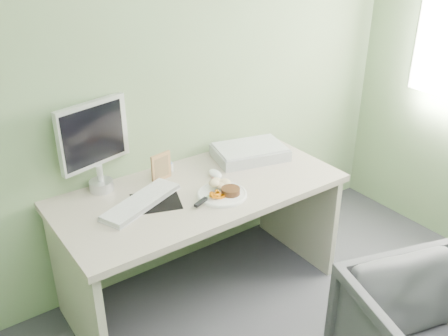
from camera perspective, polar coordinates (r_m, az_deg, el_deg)
wall_back at (r=2.84m, az=-7.23°, el=11.77°), size 3.50×0.00×3.50m
desk at (r=2.87m, az=-2.68°, el=-5.49°), size 1.60×0.75×0.73m
plate at (r=2.69m, az=-0.22°, el=-3.04°), size 0.27×0.27×0.01m
steak at (r=2.68m, az=0.76°, el=-2.64°), size 0.12×0.12×0.03m
potato_pile at (r=2.73m, az=-0.51°, el=-1.66°), size 0.13×0.09×0.07m
carrot_heap at (r=2.64m, az=-0.92°, el=-3.01°), size 0.07×0.07×0.04m
steak_knife at (r=2.62m, az=-2.17°, el=-3.57°), size 0.23×0.11×0.02m
mousepad at (r=2.67m, az=-7.81°, el=-3.80°), size 0.31×0.29×0.00m
keyboard at (r=2.65m, az=-9.44°, el=-3.78°), size 0.50×0.32×0.02m
computer_mouse at (r=2.88m, az=-1.01°, el=-0.67°), size 0.07×0.11×0.04m
photo_frame at (r=2.84m, az=-7.21°, el=0.14°), size 0.13×0.04×0.16m
eyedrop_bottle at (r=2.95m, az=-6.05°, el=0.16°), size 0.02×0.02×0.07m
scanner at (r=3.11m, az=2.97°, el=1.76°), size 0.49×0.39×0.07m
monitor at (r=2.73m, az=-14.57°, el=2.92°), size 0.42×0.16×0.50m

